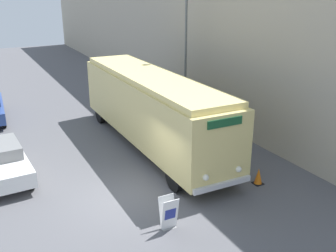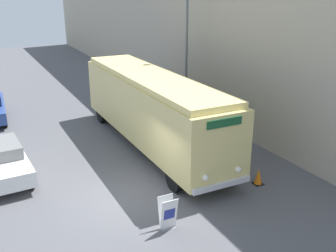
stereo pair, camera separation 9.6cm
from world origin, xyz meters
name	(u,v)px [view 1 (the left image)]	position (x,y,z in m)	size (l,w,h in m)	color
ground_plane	(126,198)	(0.00, 0.00, 0.00)	(80.00, 80.00, 0.00)	#56565B
building_wall_right	(177,32)	(7.50, 10.00, 4.42)	(0.30, 60.00, 8.84)	#B2A893
vintage_bus	(151,106)	(2.89, 4.01, 1.92)	(2.45, 11.55, 3.39)	black
sign_board	(169,214)	(0.51, -2.32, 0.51)	(0.53, 0.40, 1.06)	gray
streetlamp	(186,32)	(6.16, 6.60, 4.83)	(0.36, 0.36, 7.63)	#595E60
traffic_cone	(258,176)	(4.86, -1.30, 0.31)	(0.36, 0.36, 0.64)	black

